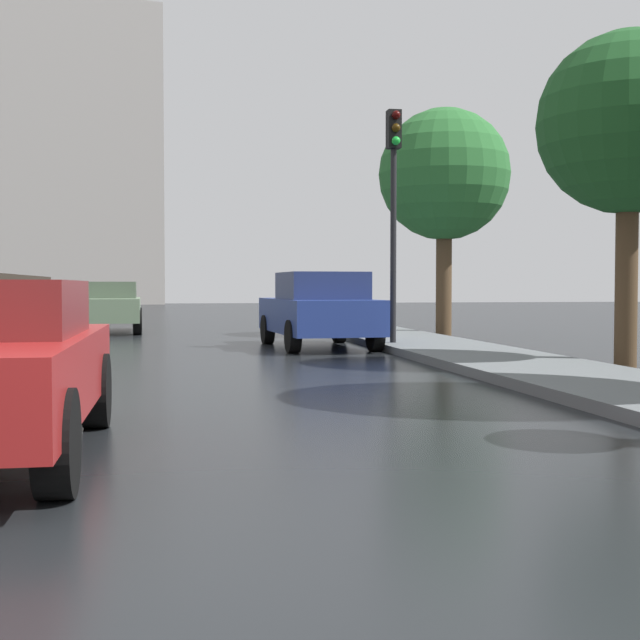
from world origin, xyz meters
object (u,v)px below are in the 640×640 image
(car_blue_mid_road, at_px, (319,310))
(street_tree_near, at_px, (629,125))
(street_tree_far, at_px, (444,176))
(traffic_light, at_px, (394,183))
(car_green_near_kerb, at_px, (109,306))

(car_blue_mid_road, height_order, street_tree_near, street_tree_near)
(car_blue_mid_road, height_order, street_tree_far, street_tree_far)
(traffic_light, relative_size, street_tree_far, 0.80)
(car_green_near_kerb, xyz_separation_m, car_blue_mid_road, (4.58, -6.77, 0.06))
(car_blue_mid_road, bearing_deg, street_tree_near, -55.52)
(car_blue_mid_road, height_order, traffic_light, traffic_light)
(street_tree_near, relative_size, street_tree_far, 0.91)
(car_green_near_kerb, height_order, street_tree_near, street_tree_near)
(traffic_light, bearing_deg, car_blue_mid_road, 150.43)
(traffic_light, bearing_deg, car_green_near_kerb, 128.23)
(street_tree_near, bearing_deg, car_green_near_kerb, 125.71)
(car_green_near_kerb, distance_m, car_blue_mid_road, 8.17)
(street_tree_near, bearing_deg, traffic_light, 120.83)
(street_tree_far, bearing_deg, car_blue_mid_road, -138.23)
(street_tree_near, distance_m, street_tree_far, 8.46)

